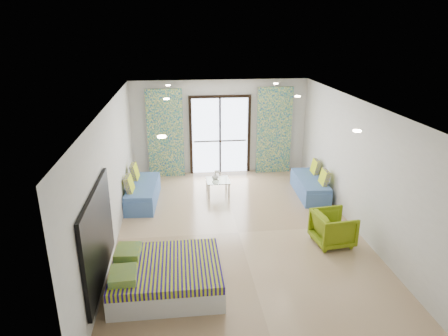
{
  "coord_description": "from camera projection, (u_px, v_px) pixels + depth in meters",
  "views": [
    {
      "loc": [
        -1.15,
        -7.35,
        4.11
      ],
      "look_at": [
        -0.21,
        0.85,
        1.15
      ],
      "focal_mm": 32.0,
      "sensor_mm": 36.0,
      "label": 1
    }
  ],
  "objects": [
    {
      "name": "wall_right",
      "position": [
        360.0,
        168.0,
        8.2
      ],
      "size": [
        0.01,
        7.5,
        2.7
      ],
      "primitive_type": null,
      "color": "silver",
      "rests_on": "ground"
    },
    {
      "name": "armchair",
      "position": [
        333.0,
        227.0,
        7.85
      ],
      "size": [
        0.75,
        0.79,
        0.74
      ],
      "primitive_type": "imported",
      "rotation": [
        0.0,
        0.0,
        1.68
      ],
      "color": "olive",
      "rests_on": "floor"
    },
    {
      "name": "daybed_right",
      "position": [
        310.0,
        186.0,
        10.18
      ],
      "size": [
        0.71,
        1.66,
        0.81
      ],
      "rotation": [
        0.0,
        0.0,
        -0.04
      ],
      "color": "#4466A2",
      "rests_on": "floor"
    },
    {
      "name": "downlight_d",
      "position": [
        298.0,
        96.0,
        8.57
      ],
      "size": [
        0.12,
        0.12,
        0.02
      ],
      "primitive_type": "cylinder",
      "color": "#FFE0B2",
      "rests_on": "ceiling"
    },
    {
      "name": "headboard",
      "position": [
        98.0,
        236.0,
        6.13
      ],
      "size": [
        0.06,
        2.1,
        1.5
      ],
      "primitive_type": "cube",
      "color": "black",
      "rests_on": "floor"
    },
    {
      "name": "switch_plate",
      "position": [
        110.0,
        203.0,
        7.3
      ],
      "size": [
        0.02,
        0.1,
        0.1
      ],
      "primitive_type": "cube",
      "color": "silver",
      "rests_on": "wall_left"
    },
    {
      "name": "downlight_b",
      "position": [
        357.0,
        131.0,
        5.77
      ],
      "size": [
        0.12,
        0.12,
        0.02
      ],
      "primitive_type": "cylinder",
      "color": "#FFE0B2",
      "rests_on": "ceiling"
    },
    {
      "name": "wall_front",
      "position": [
        290.0,
        289.0,
        4.43
      ],
      "size": [
        5.0,
        0.01,
        2.7
      ],
      "primitive_type": null,
      "color": "silver",
      "rests_on": "ground"
    },
    {
      "name": "bed",
      "position": [
        165.0,
        276.0,
        6.5
      ],
      "size": [
        1.77,
        1.44,
        0.61
      ],
      "color": "silver",
      "rests_on": "floor"
    },
    {
      "name": "wall_left",
      "position": [
        111.0,
        178.0,
        7.66
      ],
      "size": [
        0.01,
        7.5,
        2.7
      ],
      "primitive_type": null,
      "color": "silver",
      "rests_on": "ground"
    },
    {
      "name": "curtain_right",
      "position": [
        274.0,
        131.0,
        11.47
      ],
      "size": [
        1.0,
        0.1,
        2.5
      ],
      "primitive_type": "cube",
      "color": "white",
      "rests_on": "floor"
    },
    {
      "name": "downlight_e",
      "position": [
        168.0,
        85.0,
        10.14
      ],
      "size": [
        0.12,
        0.12,
        0.02
      ],
      "primitive_type": "cylinder",
      "color": "#FFE0B2",
      "rests_on": "ceiling"
    },
    {
      "name": "curtain_left",
      "position": [
        165.0,
        134.0,
        11.14
      ],
      "size": [
        1.0,
        0.1,
        2.5
      ],
      "primitive_type": "cube",
      "color": "white",
      "rests_on": "floor"
    },
    {
      "name": "floor",
      "position": [
        239.0,
        233.0,
        8.39
      ],
      "size": [
        5.0,
        7.5,
        0.01
      ],
      "primitive_type": null,
      "color": "#997B5B",
      "rests_on": "ground"
    },
    {
      "name": "ceiling",
      "position": [
        240.0,
        105.0,
        7.48
      ],
      "size": [
        5.0,
        7.5,
        0.01
      ],
      "primitive_type": null,
      "color": "silver",
      "rests_on": "ground"
    },
    {
      "name": "wall_back",
      "position": [
        220.0,
        127.0,
        11.44
      ],
      "size": [
        5.0,
        0.01,
        2.7
      ],
      "primitive_type": null,
      "color": "silver",
      "rests_on": "ground"
    },
    {
      "name": "balcony_rail",
      "position": [
        220.0,
        141.0,
        11.56
      ],
      "size": [
        1.52,
        0.03,
        0.04
      ],
      "primitive_type": "cube",
      "color": "#595451",
      "rests_on": "balcony_door"
    },
    {
      "name": "downlight_a",
      "position": [
        162.0,
        137.0,
        5.47
      ],
      "size": [
        0.12,
        0.12,
        0.02
      ],
      "primitive_type": "cylinder",
      "color": "#FFE0B2",
      "rests_on": "ceiling"
    },
    {
      "name": "coffee_table",
      "position": [
        218.0,
        182.0,
        10.2
      ],
      "size": [
        0.6,
        0.6,
        0.67
      ],
      "rotation": [
        0.0,
        0.0,
        0.02
      ],
      "color": "silver",
      "rests_on": "floor"
    },
    {
      "name": "downlight_f",
      "position": [
        276.0,
        84.0,
        10.44
      ],
      "size": [
        0.12,
        0.12,
        0.02
      ],
      "primitive_type": "cylinder",
      "color": "#FFE0B2",
      "rests_on": "ceiling"
    },
    {
      "name": "vase",
      "position": [
        215.0,
        176.0,
        10.19
      ],
      "size": [
        0.22,
        0.23,
        0.18
      ],
      "primitive_type": "imported",
      "rotation": [
        0.0,
        0.0,
        -0.21
      ],
      "color": "white",
      "rests_on": "coffee_table"
    },
    {
      "name": "downlight_c",
      "position": [
        166.0,
        99.0,
        8.27
      ],
      "size": [
        0.12,
        0.12,
        0.02
      ],
      "primitive_type": "cylinder",
      "color": "#FFE0B2",
      "rests_on": "ceiling"
    },
    {
      "name": "daybed_left",
      "position": [
        142.0,
        192.0,
        9.74
      ],
      "size": [
        0.78,
        1.77,
        0.85
      ],
      "rotation": [
        0.0,
        0.0,
        -0.06
      ],
      "color": "#4466A2",
      "rests_on": "floor"
    },
    {
      "name": "balcony_door",
      "position": [
        220.0,
        131.0,
        11.44
      ],
      "size": [
        1.76,
        0.08,
        2.28
      ],
      "color": "black",
      "rests_on": "floor"
    }
  ]
}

